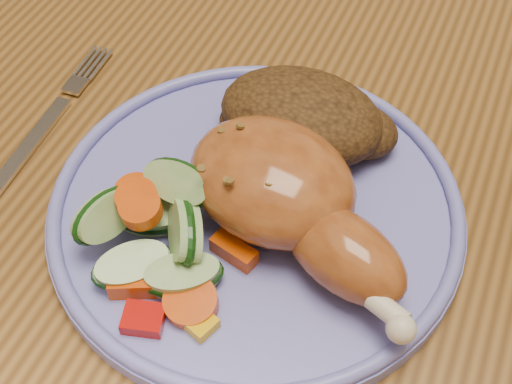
# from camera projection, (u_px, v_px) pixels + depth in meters

# --- Properties ---
(dining_table) EXTENTS (0.90, 1.40, 0.75)m
(dining_table) POSITION_uv_depth(u_px,v_px,m) (411.00, 239.00, 0.59)
(dining_table) COLOR brown
(dining_table) RESTS_ON ground
(plate) EXTENTS (0.29, 0.29, 0.01)m
(plate) POSITION_uv_depth(u_px,v_px,m) (256.00, 211.00, 0.49)
(plate) COLOR #6869BD
(plate) RESTS_ON dining_table
(plate_rim) EXTENTS (0.28, 0.28, 0.01)m
(plate_rim) POSITION_uv_depth(u_px,v_px,m) (256.00, 201.00, 0.48)
(plate_rim) COLOR #6869BD
(plate_rim) RESTS_ON plate
(chicken_leg) EXTENTS (0.18, 0.14, 0.06)m
(chicken_leg) POSITION_uv_depth(u_px,v_px,m) (289.00, 197.00, 0.46)
(chicken_leg) COLOR #A05321
(chicken_leg) RESTS_ON plate
(rice_pilaf) EXTENTS (0.13, 0.09, 0.05)m
(rice_pilaf) POSITION_uv_depth(u_px,v_px,m) (305.00, 119.00, 0.51)
(rice_pilaf) COLOR #442A11
(rice_pilaf) RESTS_ON plate
(vegetable_pile) EXTENTS (0.12, 0.12, 0.06)m
(vegetable_pile) POSITION_uv_depth(u_px,v_px,m) (157.00, 235.00, 0.45)
(vegetable_pile) COLOR #A50A05
(vegetable_pile) RESTS_ON plate
(fork) EXTENTS (0.02, 0.15, 0.00)m
(fork) POSITION_uv_depth(u_px,v_px,m) (47.00, 122.00, 0.55)
(fork) COLOR silver
(fork) RESTS_ON dining_table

